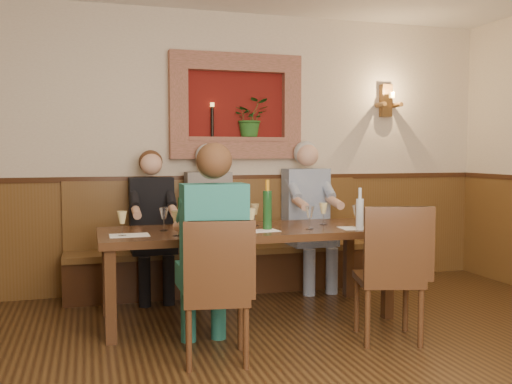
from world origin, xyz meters
TOP-DOWN VIEW (x-y plane):
  - room_shell at (0.00, 0.00)m, footprint 6.04×6.04m
  - wainscoting at (0.00, -0.00)m, footprint 6.02×6.02m
  - wall_niche at (0.24, 2.94)m, footprint 1.36×0.30m
  - wall_sconce at (1.90, 2.93)m, footprint 0.25×0.20m
  - dining_table at (0.00, 1.85)m, footprint 2.40×0.90m
  - bench at (0.00, 2.79)m, footprint 3.00×0.45m
  - chair_near_left at (-0.47, 0.92)m, footprint 0.49×0.49m
  - chair_near_right at (0.84, 0.98)m, footprint 0.55×0.55m
  - person_bench_left at (-0.68, 2.69)m, footprint 0.41×0.50m
  - person_bench_mid at (-0.13, 2.69)m, footprint 0.44×0.54m
  - person_bench_right at (0.90, 2.69)m, footprint 0.45×0.56m
  - person_chair_front at (-0.46, 1.07)m, footprint 0.43×0.53m
  - spittoon_bucket at (-0.11, 1.83)m, footprint 0.25×0.25m
  - wine_bottle_green_a at (0.15, 1.74)m, footprint 0.08×0.08m
  - wine_bottle_green_b at (-0.52, 2.00)m, footprint 0.07×0.07m
  - water_bottle at (0.87, 1.50)m, footprint 0.06×0.06m
  - tasting_sheet_a at (-0.96, 1.72)m, footprint 0.30×0.21m
  - tasting_sheet_b at (0.09, 1.68)m, footprint 0.26×0.20m
  - tasting_sheet_c at (0.90, 1.60)m, footprint 0.31×0.23m
  - tasting_sheet_d at (-0.34, 1.57)m, footprint 0.31×0.26m
  - wine_glass_0 at (0.92, 1.66)m, footprint 0.08×0.08m
  - wine_glass_1 at (0.49, 1.67)m, footprint 0.08×0.08m
  - wine_glass_2 at (-0.68, 1.90)m, footprint 0.08×0.08m
  - wine_glass_3 at (-0.20, 1.58)m, footprint 0.08×0.08m
  - wine_glass_4 at (-0.35, 1.99)m, footprint 0.08×0.08m
  - wine_glass_5 at (-1.02, 1.70)m, footprint 0.08×0.08m
  - wine_glass_6 at (-0.02, 1.64)m, footprint 0.08×0.08m
  - wine_glass_7 at (0.12, 2.00)m, footprint 0.08×0.08m
  - wine_glass_8 at (0.72, 1.91)m, footprint 0.08×0.08m
  - wine_glass_9 at (-0.62, 1.60)m, footprint 0.08×0.08m

SIDE VIEW (x-z plane):
  - chair_near_left at x=-0.47m, z-range -0.20..0.76m
  - chair_near_right at x=0.84m, z-range -0.21..0.80m
  - bench at x=0.00m, z-range -0.23..0.88m
  - person_bench_left at x=-0.68m, z-range -0.12..1.28m
  - wainscoting at x=0.00m, z-range 0.01..1.16m
  - person_chair_front at x=-0.46m, z-range -0.12..1.33m
  - person_bench_mid at x=-0.13m, z-range -0.12..1.35m
  - person_bench_right at x=0.90m, z-range -0.13..1.38m
  - dining_table at x=0.00m, z-range 0.30..1.05m
  - tasting_sheet_a at x=-0.96m, z-range 0.75..0.75m
  - tasting_sheet_b at x=0.09m, z-range 0.75..0.75m
  - tasting_sheet_c at x=0.90m, z-range 0.75..0.75m
  - tasting_sheet_d at x=-0.34m, z-range 0.75..0.75m
  - wine_glass_0 at x=0.92m, z-range 0.75..0.94m
  - wine_glass_1 at x=0.49m, z-range 0.75..0.94m
  - wine_glass_2 at x=-0.68m, z-range 0.75..0.94m
  - wine_glass_3 at x=-0.20m, z-range 0.75..0.94m
  - wine_glass_4 at x=-0.35m, z-range 0.75..0.94m
  - wine_glass_5 at x=-1.02m, z-range 0.75..0.94m
  - wine_glass_6 at x=-0.02m, z-range 0.75..0.94m
  - wine_glass_7 at x=0.12m, z-range 0.75..0.94m
  - wine_glass_8 at x=0.72m, z-range 0.75..0.94m
  - wine_glass_9 at x=-0.62m, z-range 0.75..0.94m
  - spittoon_bucket at x=-0.11m, z-range 0.75..1.02m
  - water_bottle at x=0.87m, z-range 0.72..1.06m
  - wine_bottle_green_b at x=-0.52m, z-range 0.72..1.07m
  - wine_bottle_green_a at x=0.15m, z-range 0.71..1.12m
  - wall_niche at x=0.24m, z-range 1.28..2.34m
  - room_shell at x=0.00m, z-range 0.48..3.30m
  - wall_sconce at x=1.90m, z-range 1.77..2.12m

